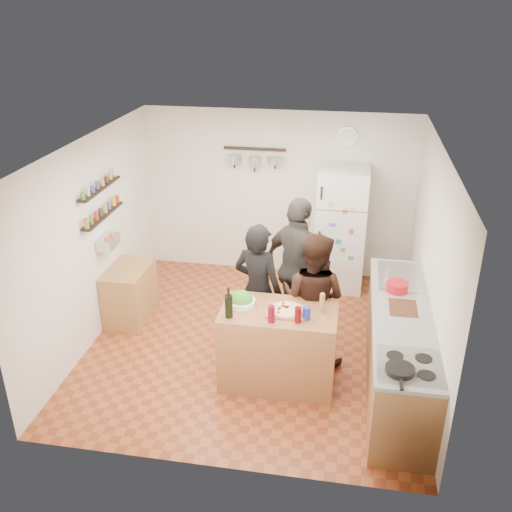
% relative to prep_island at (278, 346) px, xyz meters
% --- Properties ---
extents(room_shell, '(4.20, 4.20, 4.20)m').
position_rel_prep_island_xyz_m(room_shell, '(-0.39, 1.10, 0.79)').
color(room_shell, brown).
rests_on(room_shell, ground).
extents(prep_island, '(1.25, 0.72, 0.91)m').
position_rel_prep_island_xyz_m(prep_island, '(0.00, 0.00, 0.00)').
color(prep_island, '#925835').
rests_on(prep_island, floor).
extents(pizza_board, '(0.42, 0.34, 0.02)m').
position_rel_prep_island_xyz_m(pizza_board, '(0.08, -0.02, 0.47)').
color(pizza_board, brown).
rests_on(pizza_board, prep_island).
extents(pizza, '(0.34, 0.34, 0.02)m').
position_rel_prep_island_xyz_m(pizza, '(0.08, -0.02, 0.48)').
color(pizza, '#D1B489').
rests_on(pizza, pizza_board).
extents(salad_bowl, '(0.30, 0.30, 0.06)m').
position_rel_prep_island_xyz_m(salad_bowl, '(-0.42, 0.05, 0.49)').
color(salad_bowl, white).
rests_on(salad_bowl, prep_island).
extents(wine_bottle, '(0.08, 0.08, 0.25)m').
position_rel_prep_island_xyz_m(wine_bottle, '(-0.50, -0.22, 0.58)').
color(wine_bottle, black).
rests_on(wine_bottle, prep_island).
extents(wine_glass_near, '(0.07, 0.07, 0.18)m').
position_rel_prep_island_xyz_m(wine_glass_near, '(-0.05, -0.24, 0.55)').
color(wine_glass_near, '#59071A').
rests_on(wine_glass_near, prep_island).
extents(wine_glass_far, '(0.07, 0.07, 0.17)m').
position_rel_prep_island_xyz_m(wine_glass_far, '(0.22, -0.20, 0.54)').
color(wine_glass_far, '#52070A').
rests_on(wine_glass_far, prep_island).
extents(pepper_mill, '(0.06, 0.06, 0.18)m').
position_rel_prep_island_xyz_m(pepper_mill, '(0.45, 0.05, 0.55)').
color(pepper_mill, '#A96D47').
rests_on(pepper_mill, prep_island).
extents(salt_canister, '(0.09, 0.09, 0.14)m').
position_rel_prep_island_xyz_m(salt_canister, '(0.30, -0.12, 0.52)').
color(salt_canister, navy).
rests_on(salt_canister, prep_island).
extents(person_left, '(0.70, 0.57, 1.66)m').
position_rel_prep_island_xyz_m(person_left, '(-0.32, 0.55, 0.38)').
color(person_left, black).
rests_on(person_left, floor).
extents(person_center, '(0.94, 0.84, 1.62)m').
position_rel_prep_island_xyz_m(person_center, '(0.33, 0.49, 0.35)').
color(person_center, black).
rests_on(person_center, floor).
extents(person_back, '(1.12, 1.01, 1.83)m').
position_rel_prep_island_xyz_m(person_back, '(0.10, 1.01, 0.46)').
color(person_back, '#322F2D').
rests_on(person_back, floor).
extents(counter_run, '(0.63, 2.63, 0.90)m').
position_rel_prep_island_xyz_m(counter_run, '(1.31, 0.16, -0.01)').
color(counter_run, '#9E7042').
rests_on(counter_run, floor).
extents(stove_top, '(0.60, 0.62, 0.02)m').
position_rel_prep_island_xyz_m(stove_top, '(1.31, -0.79, 0.46)').
color(stove_top, white).
rests_on(stove_top, counter_run).
extents(skillet, '(0.26, 0.26, 0.05)m').
position_rel_prep_island_xyz_m(skillet, '(1.21, -0.91, 0.49)').
color(skillet, black).
rests_on(skillet, stove_top).
extents(sink, '(0.50, 0.80, 0.03)m').
position_rel_prep_island_xyz_m(sink, '(1.31, 1.01, 0.46)').
color(sink, silver).
rests_on(sink, counter_run).
extents(cutting_board, '(0.30, 0.40, 0.02)m').
position_rel_prep_island_xyz_m(cutting_board, '(1.31, 0.26, 0.46)').
color(cutting_board, '#975936').
rests_on(cutting_board, counter_run).
extents(red_bowl, '(0.25, 0.25, 0.10)m').
position_rel_prep_island_xyz_m(red_bowl, '(1.26, 0.65, 0.52)').
color(red_bowl, '#AA131E').
rests_on(red_bowl, counter_run).
extents(fridge, '(0.70, 0.68, 1.80)m').
position_rel_prep_island_xyz_m(fridge, '(0.56, 2.46, 0.45)').
color(fridge, white).
rests_on(fridge, floor).
extents(wall_clock, '(0.30, 0.03, 0.30)m').
position_rel_prep_island_xyz_m(wall_clock, '(0.56, 2.79, 1.69)').
color(wall_clock, silver).
rests_on(wall_clock, back_wall).
extents(spice_shelf_lower, '(0.12, 1.00, 0.02)m').
position_rel_prep_island_xyz_m(spice_shelf_lower, '(-2.32, 0.91, 1.04)').
color(spice_shelf_lower, black).
rests_on(spice_shelf_lower, left_wall).
extents(spice_shelf_upper, '(0.12, 1.00, 0.02)m').
position_rel_prep_island_xyz_m(spice_shelf_upper, '(-2.32, 0.91, 1.40)').
color(spice_shelf_upper, black).
rests_on(spice_shelf_upper, left_wall).
extents(produce_basket, '(0.18, 0.35, 0.14)m').
position_rel_prep_island_xyz_m(produce_basket, '(-2.29, 0.91, 0.69)').
color(produce_basket, silver).
rests_on(produce_basket, left_wall).
extents(side_table, '(0.50, 0.80, 0.73)m').
position_rel_prep_island_xyz_m(side_table, '(-2.13, 1.03, -0.09)').
color(side_table, '#A98047').
rests_on(side_table, floor).
extents(pot_rack, '(0.90, 0.04, 0.04)m').
position_rel_prep_island_xyz_m(pot_rack, '(-0.74, 2.71, 1.49)').
color(pot_rack, black).
rests_on(pot_rack, back_wall).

